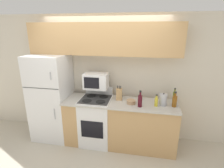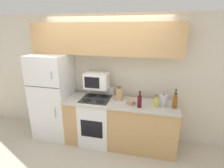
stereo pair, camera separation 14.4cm
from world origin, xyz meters
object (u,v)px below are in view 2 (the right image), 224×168
at_px(bowl, 131,102).
at_px(bottle_olive_oil, 175,97).
at_px(bottle_whiskey, 175,102).
at_px(microwave, 97,81).
at_px(bottle_cooking_spray, 156,102).
at_px(kettle, 163,101).
at_px(stove, 97,120).
at_px(refrigerator, 53,96).
at_px(bottle_wine_red, 140,101).
at_px(knife_block, 119,94).

relative_size(bowl, bottle_olive_oil, 0.66).
bearing_deg(bottle_whiskey, microwave, 172.98).
height_order(bottle_cooking_spray, kettle, kettle).
bearing_deg(bottle_whiskey, stove, 178.41).
distance_m(refrigerator, bottle_wine_red, 1.85).
relative_size(knife_block, bottle_wine_red, 0.97).
bearing_deg(bottle_whiskey, kettle, 172.21).
relative_size(refrigerator, bottle_cooking_spray, 8.09).
distance_m(refrigerator, stove, 1.05).
distance_m(bowl, kettle, 0.58).
distance_m(bottle_wine_red, bottle_cooking_spray, 0.30).
relative_size(knife_block, bottle_cooking_spray, 1.33).
bearing_deg(bottle_wine_red, bottle_cooking_spray, 14.88).
bearing_deg(knife_block, refrigerator, -178.63).
xyz_separation_m(stove, bottle_olive_oil, (1.49, 0.22, 0.54)).
height_order(knife_block, bottle_wine_red, bottle_wine_red).
distance_m(knife_block, bottle_olive_oil, 1.05).
xyz_separation_m(refrigerator, bowl, (1.66, -0.10, 0.08)).
xyz_separation_m(microwave, bottle_cooking_spray, (1.17, -0.22, -0.26)).
bearing_deg(stove, kettle, -0.63).
height_order(refrigerator, stove, refrigerator).
height_order(bowl, kettle, kettle).
relative_size(microwave, bowl, 2.70).
distance_m(microwave, knife_block, 0.53).
distance_m(bowl, bottle_wine_red, 0.21).
height_order(stove, bottle_cooking_spray, bottle_cooking_spray).
relative_size(microwave, bottle_cooking_spray, 2.11).
height_order(microwave, bottle_whiskey, microwave).
bearing_deg(bottle_whiskey, knife_block, 172.70).
relative_size(bottle_cooking_spray, kettle, 0.93).
xyz_separation_m(refrigerator, stove, (0.97, -0.05, -0.40)).
xyz_separation_m(microwave, kettle, (1.29, -0.16, -0.24)).
xyz_separation_m(knife_block, bottle_whiskey, (1.01, -0.13, -0.01)).
xyz_separation_m(bottle_olive_oil, kettle, (-0.23, -0.24, 0.00)).
relative_size(stove, knife_block, 3.83).
height_order(bottle_wine_red, bottle_olive_oil, bottle_wine_red).
distance_m(microwave, bottle_whiskey, 1.51).
distance_m(stove, bottle_cooking_spray, 1.26).
relative_size(bowl, kettle, 0.73).
bearing_deg(refrigerator, bottle_cooking_spray, -3.63).
xyz_separation_m(bottle_whiskey, kettle, (-0.19, 0.03, -0.00)).
bearing_deg(bottle_olive_oil, bottle_whiskey, -97.24).
xyz_separation_m(stove, bowl, (0.69, -0.05, 0.48)).
xyz_separation_m(bowl, kettle, (0.57, 0.04, 0.07)).
height_order(refrigerator, bowl, refrigerator).
bearing_deg(microwave, bottle_whiskey, -7.02).
height_order(bowl, bottle_wine_red, bottle_wine_red).
xyz_separation_m(microwave, bottle_wine_red, (0.88, -0.30, -0.23)).
bearing_deg(stove, bottle_wine_red, -10.24).
relative_size(stove, bottle_whiskey, 4.00).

